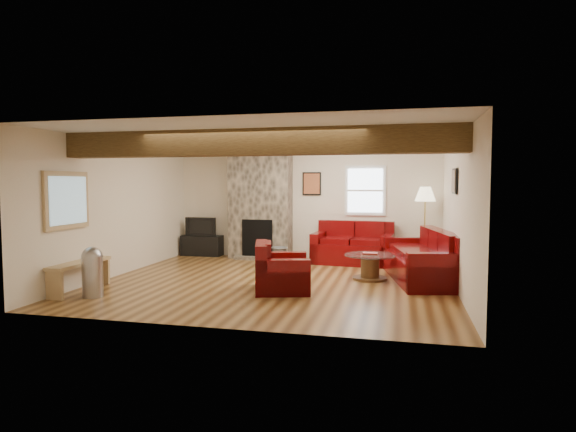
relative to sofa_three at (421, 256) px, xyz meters
name	(u,v)px	position (x,y,z in m)	size (l,w,h in m)	color
room	(275,210)	(-2.48, -0.70, 0.81)	(8.00, 8.00, 8.00)	#573517
oak_beam	(253,142)	(-2.48, -1.95, 1.87)	(6.00, 0.36, 0.38)	#31200E
chimney_breast	(260,205)	(-3.48, 1.79, 0.78)	(1.40, 0.67, 2.50)	#36302A
back_window	(365,191)	(-1.13, 2.01, 1.11)	(0.90, 0.08, 1.10)	white
hatch_window	(67,200)	(-5.44, -2.20, 1.01)	(0.08, 1.00, 0.90)	#A68257
ceiling_dome	(334,144)	(-1.58, 0.20, 2.00)	(0.40, 0.40, 0.18)	#F2EACD
artwork_back	(312,184)	(-2.33, 2.01, 1.26)	(0.42, 0.06, 0.52)	black
artwork_right	(454,181)	(0.48, -0.40, 1.31)	(0.06, 0.55, 0.42)	black
sofa_three	(421,256)	(0.00, 0.00, 0.00)	(2.28, 0.95, 0.88)	#450407
loveseat	(353,243)	(-1.34, 1.53, 0.00)	(1.67, 0.96, 0.88)	#450407
armchair_red	(282,267)	(-2.20, -1.34, -0.05)	(0.95, 0.84, 0.77)	#450407
coffee_table	(370,267)	(-0.88, -0.12, -0.21)	(0.92, 0.92, 0.48)	#4B3218
tv_cabinet	(202,245)	(-4.93, 1.83, -0.20)	(0.95, 0.38, 0.47)	black
television	(202,226)	(-4.93, 1.83, 0.25)	(0.75, 0.10, 0.43)	black
floor_lamp	(425,198)	(0.12, 1.52, 0.96)	(0.42, 0.42, 1.64)	tan
pine_bench	(80,277)	(-5.31, -2.12, -0.20)	(0.29, 1.26, 0.47)	#A68257
pedal_bin	(92,272)	(-4.88, -2.40, -0.06)	(0.31, 0.31, 0.76)	#9E9EA3
coal_bucket	(279,255)	(-2.88, 1.20, -0.26)	(0.38, 0.38, 0.35)	slate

